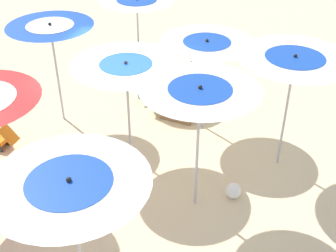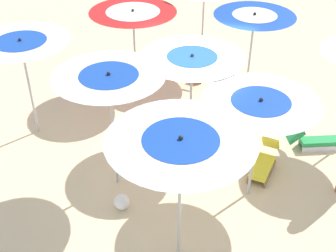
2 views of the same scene
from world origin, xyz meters
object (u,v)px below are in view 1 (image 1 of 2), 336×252
at_px(beach_umbrella_0, 71,191).
at_px(beach_umbrella_5, 207,50).
at_px(beach_umbrella_7, 51,33).
at_px(lounger_2, 143,85).
at_px(beach_umbrella_4, 126,74).
at_px(beach_ball, 233,191).
at_px(beachgoer_0, 196,57).
at_px(lounger_1, 174,110).
at_px(beach_umbrella_1, 200,99).
at_px(beach_umbrella_8, 137,6).
at_px(beach_umbrella_2, 294,65).

height_order(beach_umbrella_0, beach_umbrella_5, beach_umbrella_0).
relative_size(beach_umbrella_7, lounger_2, 2.04).
height_order(beach_umbrella_4, beach_ball, beach_umbrella_4).
bearing_deg(beachgoer_0, lounger_1, -121.84).
bearing_deg(beach_umbrella_1, beachgoer_0, -166.32).
height_order(beach_umbrella_7, lounger_2, beach_umbrella_7).
xyz_separation_m(beach_umbrella_0, lounger_1, (-5.29, -0.13, -1.94)).
bearing_deg(beach_umbrella_8, beach_umbrella_1, 31.17).
height_order(lounger_1, beachgoer_0, beachgoer_0).
bearing_deg(beach_umbrella_0, beach_umbrella_1, 156.48).
xyz_separation_m(beach_umbrella_2, lounger_2, (-2.11, -3.77, -2.10)).
bearing_deg(lounger_1, beach_umbrella_1, -58.25).
height_order(beach_umbrella_4, lounger_2, beach_umbrella_4).
xyz_separation_m(beach_umbrella_7, beachgoer_0, (-2.39, 2.73, -1.27)).
bearing_deg(beachgoer_0, lounger_2, 177.06).
xyz_separation_m(beach_umbrella_1, beach_umbrella_4, (-1.06, -1.70, -0.31)).
relative_size(lounger_2, beachgoer_0, 0.67).
distance_m(beach_umbrella_5, beach_ball, 3.10).
height_order(beach_umbrella_8, beach_ball, beach_umbrella_8).
xyz_separation_m(beach_umbrella_1, lounger_2, (-3.81, -2.37, -2.10)).
bearing_deg(beach_umbrella_7, beach_umbrella_5, 100.51).
relative_size(beach_umbrella_4, beach_umbrella_7, 0.92).
xyz_separation_m(beach_umbrella_0, beach_umbrella_7, (-4.48, -2.71, 0.06)).
relative_size(beach_umbrella_5, beach_ball, 7.32).
bearing_deg(beach_umbrella_4, beach_ball, 73.57).
distance_m(beachgoer_0, beach_ball, 4.44).
relative_size(beach_umbrella_2, beachgoer_0, 1.40).
xyz_separation_m(beach_umbrella_4, beach_umbrella_8, (-3.37, -0.99, 0.16)).
distance_m(lounger_1, lounger_2, 1.54).
distance_m(beach_umbrella_2, beach_umbrella_7, 5.20).
xyz_separation_m(beach_umbrella_7, lounger_1, (-0.81, 2.58, -2.00)).
xyz_separation_m(beach_umbrella_1, lounger_1, (-2.80, -1.22, -2.08)).
xyz_separation_m(beach_umbrella_2, beach_umbrella_5, (-0.91, -1.84, -0.32)).
bearing_deg(beach_umbrella_7, beach_umbrella_4, 66.18).
bearing_deg(beach_ball, beach_umbrella_2, 151.18).
distance_m(beach_umbrella_5, beachgoer_0, 2.14).
distance_m(beach_umbrella_2, lounger_1, 3.51).
bearing_deg(beach_umbrella_2, beach_umbrella_8, -123.79).
relative_size(beach_umbrella_4, beach_umbrella_5, 1.01).
height_order(beach_umbrella_4, beach_umbrella_5, beach_umbrella_4).
bearing_deg(beach_umbrella_5, beach_umbrella_8, -129.13).
xyz_separation_m(beachgoer_0, beach_ball, (4.01, 1.73, -0.79)).
bearing_deg(beach_umbrella_5, beachgoer_0, -160.59).
bearing_deg(lounger_1, beach_umbrella_2, -14.45).
relative_size(lounger_1, beach_ball, 3.85).
height_order(beach_umbrella_0, beach_umbrella_1, beach_umbrella_1).
bearing_deg(lounger_2, beach_umbrella_7, 120.42).
distance_m(beach_umbrella_5, lounger_2, 2.89).
bearing_deg(lounger_2, beach_umbrella_2, -140.70).
bearing_deg(lounger_1, beach_umbrella_8, 140.06).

